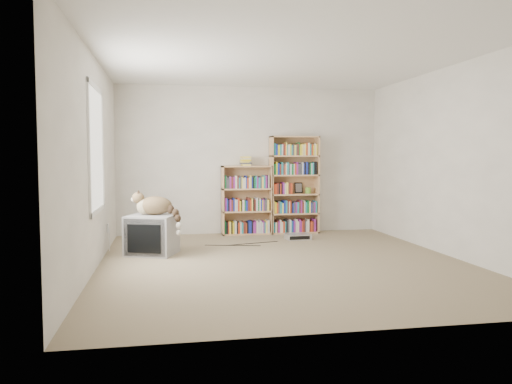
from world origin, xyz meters
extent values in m
cube|color=gray|center=(0.00, 0.00, 0.00)|extent=(4.50, 5.00, 0.01)
cube|color=white|center=(0.00, 2.50, 1.25)|extent=(4.50, 0.02, 2.50)
cube|color=white|center=(0.00, -2.50, 1.25)|extent=(4.50, 0.02, 2.50)
cube|color=white|center=(-2.25, 0.00, 1.25)|extent=(0.02, 5.00, 2.50)
cube|color=white|center=(2.25, 0.00, 1.25)|extent=(0.02, 5.00, 2.50)
cube|color=white|center=(0.00, 0.00, 2.50)|extent=(4.50, 5.00, 0.02)
cube|color=white|center=(-2.24, 0.20, 1.40)|extent=(0.02, 1.22, 1.52)
cube|color=#9D9D9F|center=(-1.62, 0.83, 0.27)|extent=(0.76, 0.72, 0.53)
cube|color=black|center=(-1.71, 0.58, 0.27)|extent=(0.54, 0.22, 0.49)
cube|color=black|center=(-1.72, 0.56, 0.25)|extent=(0.43, 0.16, 0.37)
cube|color=black|center=(-1.58, 0.94, 0.25)|extent=(0.45, 0.41, 0.32)
ellipsoid|color=#372416|center=(-1.58, 0.89, 0.65)|extent=(0.46, 0.31, 0.25)
ellipsoid|color=#372416|center=(-1.46, 0.89, 0.64)|extent=(0.21, 0.23, 0.19)
ellipsoid|color=tan|center=(-1.73, 0.88, 0.64)|extent=(0.18, 0.18, 0.21)
ellipsoid|color=#372416|center=(-1.80, 0.89, 0.76)|extent=(0.17, 0.16, 0.15)
sphere|color=beige|center=(-1.87, 0.89, 0.74)|extent=(0.06, 0.06, 0.06)
cone|color=black|center=(-1.80, 0.85, 0.83)|extent=(0.06, 0.07, 0.08)
cone|color=black|center=(-1.80, 0.94, 0.83)|extent=(0.06, 0.07, 0.08)
cube|color=tan|center=(0.33, 2.34, 0.83)|extent=(0.03, 0.30, 1.67)
cube|color=tan|center=(1.14, 2.34, 0.83)|extent=(0.02, 0.30, 1.67)
cube|color=tan|center=(0.74, 2.48, 0.83)|extent=(0.83, 0.03, 1.67)
cube|color=tan|center=(0.74, 2.34, 1.65)|extent=(0.83, 0.30, 0.02)
cube|color=tan|center=(0.74, 2.34, 0.01)|extent=(0.83, 0.30, 0.03)
cube|color=tan|center=(0.74, 2.34, 0.34)|extent=(0.83, 0.30, 0.03)
cube|color=tan|center=(0.74, 2.34, 0.67)|extent=(0.83, 0.30, 0.02)
cube|color=tan|center=(0.74, 2.34, 1.00)|extent=(0.83, 0.30, 0.02)
cube|color=tan|center=(0.74, 2.34, 1.32)|extent=(0.83, 0.30, 0.02)
cube|color=red|center=(0.74, 2.34, 0.12)|extent=(0.75, 0.24, 0.19)
cube|color=#18289D|center=(0.74, 2.34, 0.45)|extent=(0.75, 0.24, 0.19)
cube|color=#11632C|center=(0.74, 2.34, 0.78)|extent=(0.75, 0.24, 0.19)
cube|color=beige|center=(0.74, 2.34, 1.10)|extent=(0.75, 0.24, 0.19)
cube|color=black|center=(0.74, 2.34, 1.43)|extent=(0.75, 0.24, 0.19)
cube|color=tan|center=(-0.50, 2.34, 0.58)|extent=(0.03, 0.30, 1.16)
cube|color=tan|center=(0.32, 2.34, 0.58)|extent=(0.03, 0.30, 1.16)
cube|color=tan|center=(-0.09, 2.48, 0.58)|extent=(0.85, 0.03, 1.16)
cube|color=tan|center=(-0.09, 2.34, 1.15)|extent=(0.85, 0.30, 0.02)
cube|color=tan|center=(-0.09, 2.34, 0.01)|extent=(0.85, 0.30, 0.03)
cube|color=tan|center=(-0.09, 2.34, 0.39)|extent=(0.85, 0.30, 0.03)
cube|color=tan|center=(-0.09, 2.34, 0.77)|extent=(0.85, 0.30, 0.02)
cube|color=red|center=(-0.09, 2.34, 0.12)|extent=(0.77, 0.24, 0.19)
cube|color=#18289D|center=(-0.09, 2.34, 0.50)|extent=(0.77, 0.24, 0.19)
cube|color=#11632C|center=(-0.09, 2.34, 0.88)|extent=(0.77, 0.24, 0.19)
cube|color=red|center=(-0.12, 2.32, 1.24)|extent=(0.19, 0.24, 0.16)
cylinder|color=#6AA72F|center=(0.98, 2.34, 0.73)|extent=(0.09, 0.09, 0.10)
cube|color=black|center=(0.84, 2.44, 0.77)|extent=(0.14, 0.05, 0.19)
cube|color=silver|center=(0.63, 1.67, 0.04)|extent=(0.39, 0.29, 0.09)
cube|color=silver|center=(-2.24, 1.18, 0.32)|extent=(0.01, 0.08, 0.13)
camera|label=1|loc=(-1.42, -5.97, 1.31)|focal=35.00mm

